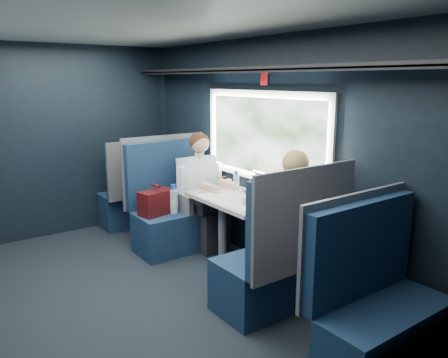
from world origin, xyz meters
TOP-DOWN VIEW (x-y plane):
  - ground at (0.00, 0.00)m, footprint 2.80×4.20m
  - room_shell at (0.02, 0.00)m, footprint 3.00×4.40m
  - table at (1.03, 0.00)m, footprint 0.62×1.00m
  - seat_bay_near at (0.83, 0.87)m, footprint 1.04×0.62m
  - seat_bay_far at (0.85, -0.87)m, footprint 1.04×0.62m
  - seat_row_front at (0.85, 1.80)m, footprint 1.04×0.51m
  - seat_row_back at (0.85, -1.80)m, footprint 1.04×0.51m
  - man at (1.10, 0.70)m, footprint 0.53×0.56m
  - woman at (1.10, -0.71)m, footprint 0.53×0.56m
  - papers at (1.03, -0.05)m, footprint 0.52×0.74m
  - laptop at (1.32, -0.03)m, footprint 0.25×0.32m
  - bottle_small at (1.21, 0.22)m, footprint 0.06×0.06m
  - cup at (1.26, 0.41)m, footprint 0.06×0.06m

SIDE VIEW (x-z plane):
  - ground at x=0.00m, z-range -0.01..0.00m
  - seat_row_front at x=0.85m, z-range -0.17..0.99m
  - seat_row_back at x=0.85m, z-range -0.17..0.99m
  - seat_bay_far at x=0.85m, z-range -0.22..1.04m
  - seat_bay_near at x=0.83m, z-range -0.20..1.06m
  - table at x=1.03m, z-range 0.29..1.03m
  - man at x=1.10m, z-range 0.06..1.38m
  - woman at x=1.10m, z-range 0.07..1.39m
  - papers at x=1.03m, z-range 0.74..0.75m
  - cup at x=1.26m, z-range 0.74..0.82m
  - laptop at x=1.32m, z-range 0.69..0.92m
  - bottle_small at x=1.21m, z-range 0.73..0.94m
  - room_shell at x=0.02m, z-range 0.28..2.68m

